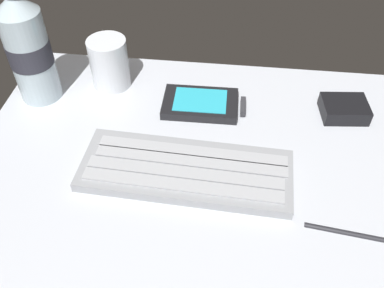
{
  "coord_description": "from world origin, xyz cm",
  "views": [
    {
      "loc": [
        4.74,
        -40.71,
        44.48
      ],
      "look_at": [
        0.0,
        0.0,
        3.0
      ],
      "focal_mm": 39.4,
      "sensor_mm": 36.0,
      "label": 1
    }
  ],
  "objects_px": {
    "juice_cup": "(110,65)",
    "handheld_device": "(204,104)",
    "stylus_pen": "(344,231)",
    "water_bottle": "(28,48)",
    "keyboard": "(186,170)",
    "charger_block": "(344,109)"
  },
  "relations": [
    {
      "from": "juice_cup",
      "to": "handheld_device",
      "type": "bearing_deg",
      "value": -15.17
    },
    {
      "from": "handheld_device",
      "to": "juice_cup",
      "type": "height_order",
      "value": "juice_cup"
    },
    {
      "from": "stylus_pen",
      "to": "water_bottle",
      "type": "bearing_deg",
      "value": 161.8
    },
    {
      "from": "keyboard",
      "to": "handheld_device",
      "type": "distance_m",
      "value": 0.15
    },
    {
      "from": "handheld_device",
      "to": "water_bottle",
      "type": "xyz_separation_m",
      "value": [
        -0.27,
        0.0,
        0.08
      ]
    },
    {
      "from": "juice_cup",
      "to": "keyboard",
      "type": "bearing_deg",
      "value": -51.22
    },
    {
      "from": "keyboard",
      "to": "stylus_pen",
      "type": "bearing_deg",
      "value": -19.32
    },
    {
      "from": "water_bottle",
      "to": "stylus_pen",
      "type": "relative_size",
      "value": 2.19
    },
    {
      "from": "keyboard",
      "to": "charger_block",
      "type": "xyz_separation_m",
      "value": [
        0.23,
        0.15,
        0.0
      ]
    },
    {
      "from": "juice_cup",
      "to": "water_bottle",
      "type": "height_order",
      "value": "water_bottle"
    },
    {
      "from": "keyboard",
      "to": "water_bottle",
      "type": "bearing_deg",
      "value": 150.7
    },
    {
      "from": "handheld_device",
      "to": "stylus_pen",
      "type": "bearing_deg",
      "value": -48.27
    },
    {
      "from": "handheld_device",
      "to": "juice_cup",
      "type": "distance_m",
      "value": 0.17
    },
    {
      "from": "stylus_pen",
      "to": "juice_cup",
      "type": "bearing_deg",
      "value": 150.73
    },
    {
      "from": "juice_cup",
      "to": "stylus_pen",
      "type": "distance_m",
      "value": 0.44
    },
    {
      "from": "juice_cup",
      "to": "water_bottle",
      "type": "xyz_separation_m",
      "value": [
        -0.11,
        -0.04,
        0.05
      ]
    },
    {
      "from": "keyboard",
      "to": "water_bottle",
      "type": "xyz_separation_m",
      "value": [
        -0.26,
        0.15,
        0.08
      ]
    },
    {
      "from": "keyboard",
      "to": "water_bottle",
      "type": "relative_size",
      "value": 1.42
    },
    {
      "from": "keyboard",
      "to": "juice_cup",
      "type": "bearing_deg",
      "value": 128.78
    },
    {
      "from": "handheld_device",
      "to": "juice_cup",
      "type": "bearing_deg",
      "value": 164.83
    },
    {
      "from": "juice_cup",
      "to": "charger_block",
      "type": "height_order",
      "value": "juice_cup"
    },
    {
      "from": "charger_block",
      "to": "stylus_pen",
      "type": "height_order",
      "value": "charger_block"
    }
  ]
}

